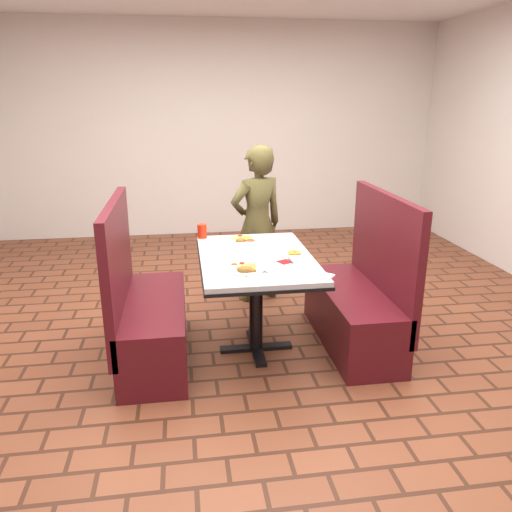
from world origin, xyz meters
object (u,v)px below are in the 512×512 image
diner_person (257,225)px  far_dinner_plate (243,239)px  dining_table (256,269)px  red_tumbler (202,231)px  near_dinner_plate (245,267)px  booth_bench_left (147,316)px  booth_bench_right (359,303)px  plantain_plate (294,254)px

diner_person → far_dinner_plate: size_ratio=5.82×
dining_table → red_tumbler: (-0.36, 0.55, 0.15)m
far_dinner_plate → diner_person: bearing=72.0°
near_dinner_plate → red_tumbler: (-0.24, 0.85, 0.03)m
booth_bench_left → near_dinner_plate: bearing=-24.2°
diner_person → red_tumbler: (-0.52, -0.47, 0.08)m
dining_table → booth_bench_left: 0.86m
booth_bench_left → booth_bench_right: 1.60m
diner_person → red_tumbler: diner_person is taller
diner_person → red_tumbler: size_ratio=12.77×
red_tumbler → diner_person: bearing=42.0°
booth_bench_left → booth_bench_right: bearing=0.0°
booth_bench_left → red_tumbler: bearing=51.3°
dining_table → far_dinner_plate: size_ratio=4.88×
booth_bench_left → plantain_plate: (1.08, -0.02, 0.43)m
dining_table → booth_bench_left: (-0.80, 0.00, -0.32)m
booth_bench_right → near_dinner_plate: booth_bench_right is taller
near_dinner_plate → dining_table: bearing=69.0°
booth_bench_left → dining_table: bearing=0.0°
diner_person → booth_bench_left: bearing=25.6°
booth_bench_right → far_dinner_plate: (-0.84, 0.39, 0.44)m
diner_person → red_tumbler: bearing=20.9°
dining_table → plantain_plate: 0.30m
plantain_plate → far_dinner_plate: bearing=128.3°
dining_table → far_dinner_plate: far_dinner_plate is taller
red_tumbler → dining_table: bearing=-56.6°
plantain_plate → red_tumbler: (-0.64, 0.56, 0.05)m
booth_bench_left → far_dinner_plate: booth_bench_left is taller
dining_table → near_dinner_plate: (-0.12, -0.31, 0.12)m
booth_bench_left → near_dinner_plate: 0.87m
booth_bench_left → booth_bench_right: (1.60, 0.00, 0.00)m
far_dinner_plate → plantain_plate: far_dinner_plate is taller
near_dinner_plate → far_dinner_plate: 0.70m
dining_table → near_dinner_plate: 0.35m
booth_bench_right → red_tumbler: size_ratio=10.61×
diner_person → near_dinner_plate: size_ratio=5.90×
dining_table → booth_bench_right: 0.86m
booth_bench_left → near_dinner_plate: (0.68, -0.31, 0.45)m
plantain_plate → booth_bench_right: bearing=1.9°
booth_bench_right → near_dinner_plate: (-0.92, -0.31, 0.45)m
far_dinner_plate → dining_table: bearing=-83.7°
dining_table → booth_bench_left: bearing=180.0°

